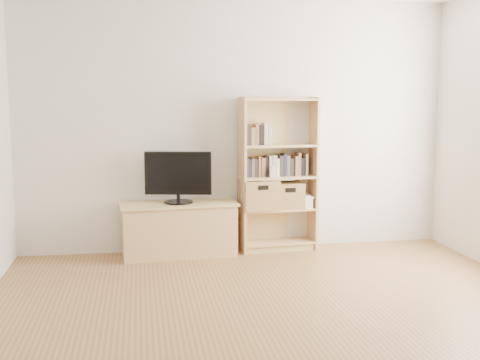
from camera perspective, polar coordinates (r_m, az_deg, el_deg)
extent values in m
cube|color=brown|center=(4.17, 5.33, -14.88)|extent=(4.50, 5.00, 0.01)
cube|color=beige|center=(6.29, -0.36, 5.13)|extent=(4.50, 0.02, 2.60)
cube|color=tan|center=(6.16, -5.81, -4.77)|extent=(1.16, 0.51, 0.52)
cube|color=tan|center=(6.28, 3.64, 0.54)|extent=(0.82, 0.35, 1.60)
cube|color=black|center=(6.06, -5.89, 0.27)|extent=(0.67, 0.19, 0.52)
cube|color=#312A28|center=(6.29, 3.60, 1.47)|extent=(0.89, 0.21, 0.24)
cube|color=#312A28|center=(6.21, 2.06, 4.34)|extent=(0.41, 0.18, 0.21)
cube|color=white|center=(6.17, 3.11, 0.69)|extent=(0.06, 0.04, 0.10)
cube|color=#956243|center=(6.25, 1.77, -1.37)|extent=(0.41, 0.35, 0.31)
cube|color=#956243|center=(6.34, 4.48, -1.43)|extent=(0.33, 0.28, 0.27)
cube|color=silver|center=(6.27, 3.47, 0.20)|extent=(0.34, 0.24, 0.03)
cube|color=silver|center=(6.41, 5.98, -2.06)|extent=(0.17, 0.24, 0.11)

